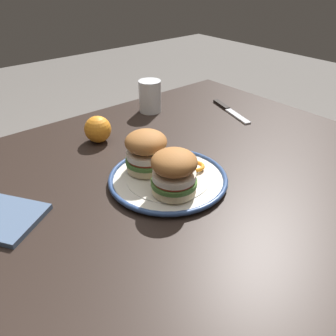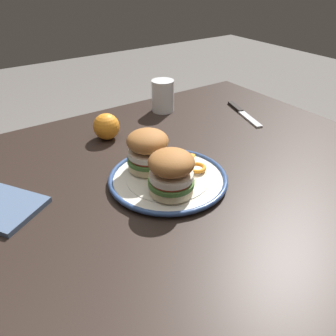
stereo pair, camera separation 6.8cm
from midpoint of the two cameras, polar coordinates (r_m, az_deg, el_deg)
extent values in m
plane|color=slate|center=(1.39, 0.42, -25.97)|extent=(8.00, 8.00, 0.00)
cube|color=black|center=(0.89, 0.59, -1.38)|extent=(1.19, 1.00, 0.03)
cube|color=black|center=(1.65, 4.71, 1.19)|extent=(0.06, 0.06, 0.67)
cylinder|color=silver|center=(0.83, -2.34, -2.05)|extent=(0.26, 0.26, 0.01)
torus|color=navy|center=(0.83, -2.34, -1.71)|extent=(0.29, 0.29, 0.01)
cylinder|color=silver|center=(0.83, -2.35, -1.65)|extent=(0.20, 0.20, 0.00)
cylinder|color=beige|center=(0.77, -1.54, -3.26)|extent=(0.10, 0.10, 0.02)
cylinder|color=#477033|center=(0.76, -1.56, -2.40)|extent=(0.10, 0.10, 0.01)
cylinder|color=#BC3828|center=(0.76, -1.57, -1.90)|extent=(0.09, 0.09, 0.01)
cylinder|color=silver|center=(0.75, -1.58, -1.26)|extent=(0.10, 0.10, 0.01)
ellipsoid|color=#A36633|center=(0.74, -1.61, 0.89)|extent=(0.11, 0.11, 0.05)
cylinder|color=beige|center=(0.85, -5.79, 0.39)|extent=(0.10, 0.10, 0.02)
cylinder|color=#477033|center=(0.85, -5.84, 1.20)|extent=(0.10, 0.10, 0.01)
cylinder|color=#BC3828|center=(0.84, -5.87, 1.67)|extent=(0.09, 0.09, 0.01)
cylinder|color=silver|center=(0.84, -5.91, 2.26)|extent=(0.10, 0.10, 0.01)
ellipsoid|color=#A36633|center=(0.82, -6.03, 4.26)|extent=(0.12, 0.12, 0.05)
torus|color=orange|center=(0.86, 2.29, 0.23)|extent=(0.05, 0.05, 0.01)
cylinder|color=#F4E5C6|center=(0.86, 2.29, 0.05)|extent=(0.03, 0.03, 0.00)
ellipsoid|color=orange|center=(0.89, 0.23, 1.72)|extent=(0.07, 0.04, 0.01)
cylinder|color=white|center=(1.22, -4.61, 11.66)|extent=(0.08, 0.08, 0.11)
cylinder|color=#5B2D19|center=(1.22, -4.57, 10.77)|extent=(0.07, 0.07, 0.07)
sphere|color=orange|center=(1.03, -13.35, 6.19)|extent=(0.08, 0.08, 0.08)
cube|color=silver|center=(1.20, 9.77, 8.37)|extent=(0.06, 0.13, 0.01)
cube|color=black|center=(1.29, 7.26, 10.21)|extent=(0.04, 0.09, 0.01)
camera|label=1|loc=(0.03, -92.39, -1.47)|focal=37.05mm
camera|label=2|loc=(0.03, 87.61, 1.47)|focal=37.05mm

